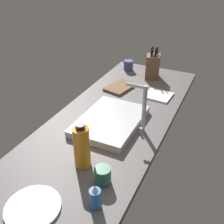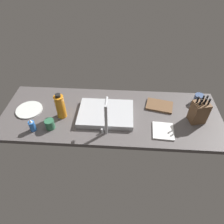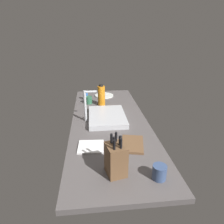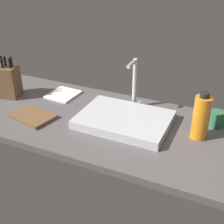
{
  "view_description": "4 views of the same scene",
  "coord_description": "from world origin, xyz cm",
  "px_view_note": "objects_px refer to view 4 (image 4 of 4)",
  "views": [
    {
      "loc": [
        121.51,
        58.76,
        91.78
      ],
      "look_at": [
        1.07,
        1.5,
        10.21
      ],
      "focal_mm": 42.58,
      "sensor_mm": 36.0,
      "label": 1
    },
    {
      "loc": [
        -8.92,
        124.51,
        124.43
      ],
      "look_at": [
        -1.24,
        4.48,
        10.09
      ],
      "focal_mm": 32.51,
      "sensor_mm": 36.0,
      "label": 2
    },
    {
      "loc": [
        -161.88,
        14.82,
        80.76
      ],
      "look_at": [
        4.71,
        -2.72,
        9.91
      ],
      "focal_mm": 31.8,
      "sensor_mm": 36.0,
      "label": 3
    },
    {
      "loc": [
        52.35,
        -119.1,
        82.26
      ],
      "look_at": [
        -2.41,
        1.31,
        9.01
      ],
      "focal_mm": 47.54,
      "sensor_mm": 36.0,
      "label": 4
    }
  ],
  "objects_px": {
    "faucet": "(134,81)",
    "water_bottle": "(201,117)",
    "knife_block": "(8,81)",
    "dish_towel": "(63,94)",
    "cutting_board": "(33,116)",
    "sink_basin": "(124,120)",
    "coffee_mug": "(216,119)"
  },
  "relations": [
    {
      "from": "faucet",
      "to": "water_bottle",
      "type": "height_order",
      "value": "faucet"
    },
    {
      "from": "dish_towel",
      "to": "coffee_mug",
      "type": "relative_size",
      "value": 2.2
    },
    {
      "from": "knife_block",
      "to": "coffee_mug",
      "type": "bearing_deg",
      "value": -5.39
    },
    {
      "from": "coffee_mug",
      "to": "dish_towel",
      "type": "bearing_deg",
      "value": -178.93
    },
    {
      "from": "faucet",
      "to": "dish_towel",
      "type": "bearing_deg",
      "value": -175.95
    },
    {
      "from": "faucet",
      "to": "knife_block",
      "type": "bearing_deg",
      "value": -166.72
    },
    {
      "from": "sink_basin",
      "to": "cutting_board",
      "type": "bearing_deg",
      "value": -162.84
    },
    {
      "from": "cutting_board",
      "to": "dish_towel",
      "type": "bearing_deg",
      "value": 89.82
    },
    {
      "from": "sink_basin",
      "to": "faucet",
      "type": "relative_size",
      "value": 1.62
    },
    {
      "from": "knife_block",
      "to": "dish_towel",
      "type": "distance_m",
      "value": 0.33
    },
    {
      "from": "knife_block",
      "to": "sink_basin",
      "type": "bearing_deg",
      "value": -13.87
    },
    {
      "from": "faucet",
      "to": "cutting_board",
      "type": "relative_size",
      "value": 1.24
    },
    {
      "from": "sink_basin",
      "to": "water_bottle",
      "type": "relative_size",
      "value": 1.97
    },
    {
      "from": "faucet",
      "to": "cutting_board",
      "type": "bearing_deg",
      "value": -143.75
    },
    {
      "from": "faucet",
      "to": "dish_towel",
      "type": "height_order",
      "value": "faucet"
    },
    {
      "from": "coffee_mug",
      "to": "sink_basin",
      "type": "bearing_deg",
      "value": -158.52
    },
    {
      "from": "dish_towel",
      "to": "coffee_mug",
      "type": "height_order",
      "value": "coffee_mug"
    },
    {
      "from": "cutting_board",
      "to": "dish_towel",
      "type": "height_order",
      "value": "cutting_board"
    },
    {
      "from": "faucet",
      "to": "sink_basin",
      "type": "bearing_deg",
      "value": -84.07
    },
    {
      "from": "dish_towel",
      "to": "faucet",
      "type": "bearing_deg",
      "value": 4.05
    },
    {
      "from": "knife_block",
      "to": "cutting_board",
      "type": "bearing_deg",
      "value": -41.67
    },
    {
      "from": "sink_basin",
      "to": "cutting_board",
      "type": "distance_m",
      "value": 0.49
    },
    {
      "from": "faucet",
      "to": "water_bottle",
      "type": "relative_size",
      "value": 1.22
    },
    {
      "from": "cutting_board",
      "to": "water_bottle",
      "type": "height_order",
      "value": "water_bottle"
    },
    {
      "from": "water_bottle",
      "to": "dish_towel",
      "type": "distance_m",
      "value": 0.85
    },
    {
      "from": "faucet",
      "to": "coffee_mug",
      "type": "height_order",
      "value": "faucet"
    },
    {
      "from": "faucet",
      "to": "water_bottle",
      "type": "distance_m",
      "value": 0.42
    },
    {
      "from": "cutting_board",
      "to": "water_bottle",
      "type": "xyz_separation_m",
      "value": [
        0.83,
        0.17,
        0.1
      ]
    },
    {
      "from": "water_bottle",
      "to": "coffee_mug",
      "type": "bearing_deg",
      "value": 66.2
    },
    {
      "from": "cutting_board",
      "to": "water_bottle",
      "type": "bearing_deg",
      "value": 11.79
    },
    {
      "from": "knife_block",
      "to": "cutting_board",
      "type": "relative_size",
      "value": 1.07
    },
    {
      "from": "faucet",
      "to": "knife_block",
      "type": "xyz_separation_m",
      "value": [
        -0.73,
        -0.17,
        -0.06
      ]
    }
  ]
}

